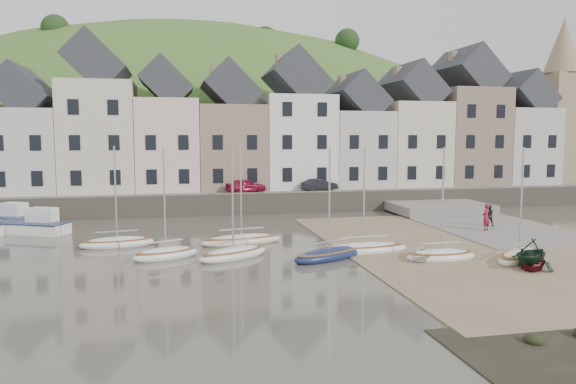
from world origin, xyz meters
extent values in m
plane|color=#474338|center=(0.00, 0.00, 0.00)|extent=(160.00, 160.00, 0.00)
cube|color=#375E25|center=(0.00, 32.00, 0.75)|extent=(90.00, 30.00, 1.50)
cube|color=slate|center=(0.00, 20.50, 1.55)|extent=(70.00, 7.00, 0.10)
cube|color=slate|center=(0.00, 17.00, 0.90)|extent=(70.00, 1.20, 1.80)
cube|color=#7D664C|center=(11.00, 0.00, 0.03)|extent=(18.00, 26.00, 0.06)
cube|color=slate|center=(15.00, 8.00, 0.06)|extent=(8.00, 18.00, 0.12)
ellipsoid|color=#375E25|center=(-5.00, 60.00, -18.00)|extent=(134.40, 84.00, 84.00)
cylinder|color=#382619|center=(-22.00, 48.00, 18.00)|extent=(0.50, 0.50, 3.00)
sphere|color=#213D19|center=(-22.00, 48.00, 20.50)|extent=(3.60, 3.60, 3.60)
cylinder|color=#382619|center=(-8.00, 52.00, 18.00)|extent=(0.50, 0.50, 3.00)
sphere|color=#213D19|center=(-8.00, 52.00, 20.50)|extent=(3.60, 3.60, 3.60)
cylinder|color=#382619|center=(6.00, 50.00, 18.00)|extent=(0.50, 0.50, 3.00)
sphere|color=#213D19|center=(6.00, 50.00, 20.50)|extent=(3.60, 3.60, 3.60)
cylinder|color=#382619|center=(18.00, 49.00, 18.00)|extent=(0.50, 0.50, 3.00)
sphere|color=#213D19|center=(18.00, 49.00, 20.50)|extent=(3.60, 3.60, 3.60)
cube|color=beige|center=(-20.05, 24.00, 5.25)|extent=(5.80, 8.00, 7.50)
cube|color=gray|center=(-21.50, 24.00, 11.92)|extent=(0.60, 0.90, 1.40)
cube|color=beige|center=(-13.90, 24.00, 6.50)|extent=(6.40, 8.00, 10.00)
cube|color=gray|center=(-15.50, 24.00, 14.73)|extent=(0.60, 0.90, 1.40)
cube|color=beige|center=(-7.85, 24.00, 5.75)|extent=(5.60, 8.00, 8.50)
cube|color=gray|center=(-9.25, 24.00, 12.82)|extent=(0.60, 0.90, 1.40)
cube|color=#8B6F60|center=(-1.90, 24.00, 5.50)|extent=(6.20, 8.00, 8.00)
cube|color=gray|center=(-3.45, 24.00, 12.62)|extent=(0.60, 0.90, 1.40)
cube|color=silver|center=(4.55, 24.00, 6.00)|extent=(6.60, 8.00, 9.00)
cube|color=gray|center=(2.90, 24.00, 13.83)|extent=(0.60, 0.90, 1.40)
cube|color=beige|center=(10.80, 24.00, 5.25)|extent=(5.80, 8.00, 7.50)
cube|color=gray|center=(9.35, 24.00, 11.92)|extent=(0.60, 0.90, 1.40)
cube|color=beige|center=(16.75, 24.00, 5.75)|extent=(6.00, 8.00, 8.50)
cube|color=gray|center=(15.25, 24.00, 13.02)|extent=(0.60, 0.90, 1.40)
cube|color=#7F6C5B|center=(23.00, 24.00, 6.50)|extent=(6.40, 8.00, 10.00)
cube|color=gray|center=(21.40, 24.00, 14.73)|extent=(0.60, 0.90, 1.40)
cube|color=#BBB5AD|center=(29.15, 24.00, 5.50)|extent=(5.80, 8.00, 8.00)
cube|color=gray|center=(27.70, 24.00, 12.42)|extent=(0.60, 0.90, 1.40)
cube|color=#997F60|center=(34.55, 24.00, 7.50)|extent=(3.50, 3.50, 12.00)
cone|color=#997F60|center=(34.55, 24.00, 16.50)|extent=(4.00, 4.00, 6.00)
ellipsoid|color=white|center=(-10.80, 4.98, 0.20)|extent=(4.57, 2.12, 0.84)
ellipsoid|color=brown|center=(-10.80, 4.98, 0.42)|extent=(4.20, 1.94, 0.20)
cylinder|color=#B2B5B7|center=(-10.80, 4.98, 3.30)|extent=(0.10, 0.10, 5.60)
cylinder|color=#B2B5B7|center=(-10.80, 4.98, 0.95)|extent=(2.40, 0.43, 0.08)
ellipsoid|color=white|center=(-7.88, 1.21, 0.20)|extent=(4.03, 2.86, 0.84)
ellipsoid|color=brown|center=(-7.88, 1.21, 0.42)|extent=(3.70, 2.61, 0.20)
cylinder|color=#B2B5B7|center=(-7.88, 1.21, 3.30)|extent=(0.10, 0.10, 5.60)
cylinder|color=#B2B5B7|center=(-7.88, 1.21, 0.95)|extent=(1.92, 0.89, 0.08)
ellipsoid|color=beige|center=(-3.33, 4.27, 0.20)|extent=(5.37, 2.42, 0.84)
ellipsoid|color=brown|center=(-3.33, 4.27, 0.42)|extent=(4.94, 2.21, 0.20)
cylinder|color=#B2B5B7|center=(-3.33, 4.27, 3.30)|extent=(0.10, 0.10, 5.60)
cylinder|color=#B2B5B7|center=(-3.33, 4.27, 0.95)|extent=(2.82, 0.60, 0.08)
ellipsoid|color=white|center=(-4.25, 0.47, 0.20)|extent=(4.55, 3.47, 0.84)
ellipsoid|color=brown|center=(-4.25, 0.47, 0.42)|extent=(4.18, 3.17, 0.20)
cylinder|color=#B2B5B7|center=(-4.25, 0.47, 3.30)|extent=(0.10, 0.10, 5.60)
cylinder|color=#B2B5B7|center=(-4.25, 0.47, 0.95)|extent=(2.14, 1.26, 0.08)
ellipsoid|color=white|center=(3.19, 0.22, 0.20)|extent=(5.56, 1.83, 0.84)
ellipsoid|color=brown|center=(3.19, 0.22, 0.42)|extent=(5.11, 1.67, 0.20)
cylinder|color=#B2B5B7|center=(3.19, 0.22, 3.30)|extent=(0.10, 0.10, 5.60)
cylinder|color=#B2B5B7|center=(3.19, 0.22, 0.95)|extent=(3.01, 0.27, 0.08)
ellipsoid|color=#162145|center=(0.84, -0.81, 0.20)|extent=(4.95, 3.46, 0.84)
ellipsoid|color=brown|center=(0.84, -0.81, 0.42)|extent=(4.55, 3.16, 0.20)
cylinder|color=#B2B5B7|center=(0.84, -0.81, 3.30)|extent=(0.10, 0.10, 5.60)
cylinder|color=#B2B5B7|center=(0.84, -0.81, 0.95)|extent=(2.40, 1.23, 0.08)
ellipsoid|color=white|center=(6.69, -2.33, 0.20)|extent=(3.95, 1.52, 0.84)
ellipsoid|color=brown|center=(6.69, -2.33, 0.42)|extent=(3.63, 1.38, 0.20)
cylinder|color=#B2B5B7|center=(6.69, -2.33, 3.30)|extent=(0.10, 0.10, 5.60)
cylinder|color=#B2B5B7|center=(6.69, -2.33, 0.95)|extent=(2.17, 0.09, 0.08)
ellipsoid|color=beige|center=(10.75, -3.31, 0.20)|extent=(4.48, 3.82, 0.84)
ellipsoid|color=brown|center=(10.75, -3.31, 0.42)|extent=(4.11, 3.50, 0.20)
cylinder|color=#B2B5B7|center=(10.75, -3.31, 3.30)|extent=(0.10, 0.10, 5.60)
cylinder|color=#B2B5B7|center=(10.75, -3.31, 0.95)|extent=(2.02, 1.50, 0.08)
cube|color=white|center=(-17.10, 10.93, 0.35)|extent=(5.53, 3.87, 0.70)
cube|color=#162145|center=(-17.10, 10.93, 0.72)|extent=(5.46, 3.87, 0.08)
cube|color=white|center=(-16.39, 11.28, 1.20)|extent=(2.20, 1.90, 1.00)
cube|color=white|center=(-19.80, 14.43, 0.35)|extent=(5.20, 3.83, 0.70)
cube|color=#162145|center=(-19.80, 14.43, 0.72)|extent=(5.13, 3.82, 0.08)
cube|color=white|center=(-19.14, 14.78, 1.20)|extent=(2.10, 1.87, 1.00)
imported|color=white|center=(5.73, -2.08, 0.37)|extent=(3.53, 3.63, 0.61)
imported|color=black|center=(10.22, -4.99, 0.80)|extent=(3.67, 3.54, 1.49)
imported|color=maroon|center=(10.18, -5.11, 0.34)|extent=(3.07, 3.28, 0.55)
imported|color=maroon|center=(13.86, 4.87, 1.06)|extent=(0.82, 0.75, 1.89)
imported|color=black|center=(15.08, 6.47, 0.91)|extent=(0.92, 0.82, 1.59)
imported|color=maroon|center=(-1.02, 19.50, 2.22)|extent=(3.87, 2.26, 1.24)
imported|color=black|center=(5.84, 19.50, 2.16)|extent=(3.61, 2.00, 1.13)
ellipsoid|color=black|center=(3.95, -13.80, 0.12)|extent=(0.61, 0.67, 0.39)
camera|label=1|loc=(-7.35, -28.71, 6.73)|focal=33.77mm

